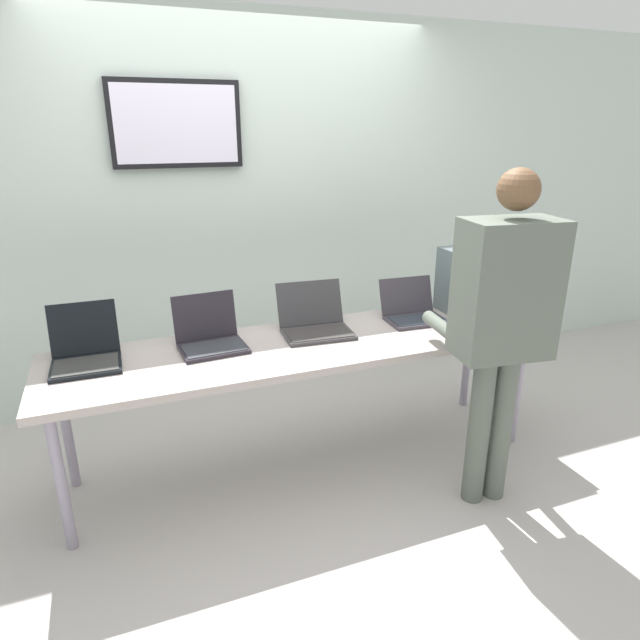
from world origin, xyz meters
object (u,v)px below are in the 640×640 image
at_px(workbench, 307,351).
at_px(equipment_box, 477,283).
at_px(laptop_station_0, 85,351).
at_px(laptop_station_2, 315,322).
at_px(laptop_station_1, 210,336).
at_px(laptop_station_3, 412,311).
at_px(person, 503,313).

height_order(workbench, equipment_box, equipment_box).
xyz_separation_m(laptop_station_0, laptop_station_2, (1.20, -0.00, -0.00)).
distance_m(laptop_station_0, laptop_station_1, 0.61).
height_order(laptop_station_0, laptop_station_1, laptop_station_0).
bearing_deg(equipment_box, laptop_station_2, 176.72).
distance_m(laptop_station_1, laptop_station_3, 1.21).
bearing_deg(laptop_station_0, laptop_station_3, -0.58).
bearing_deg(laptop_station_0, laptop_station_2, -0.21).
relative_size(equipment_box, laptop_station_3, 1.14).
bearing_deg(laptop_station_3, laptop_station_1, 179.67).
height_order(workbench, laptop_station_0, laptop_station_0).
distance_m(workbench, laptop_station_0, 1.11).
bearing_deg(laptop_station_3, person, -87.20).
bearing_deg(laptop_station_0, laptop_station_1, -1.08).
xyz_separation_m(laptop_station_2, person, (0.66, -0.75, 0.21)).
xyz_separation_m(laptop_station_1, laptop_station_2, (0.59, 0.01, -0.00)).
height_order(laptop_station_1, person, person).
distance_m(laptop_station_3, person, 0.77).
height_order(workbench, laptop_station_2, laptop_station_2).
bearing_deg(equipment_box, workbench, -176.32).
bearing_deg(laptop_station_3, laptop_station_0, 179.42).
bearing_deg(person, laptop_station_1, 149.10).
bearing_deg(equipment_box, laptop_station_1, 178.16).
xyz_separation_m(equipment_box, laptop_station_0, (-2.23, 0.06, -0.14)).
xyz_separation_m(workbench, laptop_station_1, (-0.49, 0.12, 0.11)).
bearing_deg(laptop_station_1, laptop_station_3, -0.33).
height_order(laptop_station_2, laptop_station_3, laptop_station_2).
bearing_deg(laptop_station_1, equipment_box, -1.84).
height_order(equipment_box, laptop_station_1, equipment_box).
bearing_deg(equipment_box, laptop_station_3, 173.77).
distance_m(workbench, equipment_box, 1.16).
relative_size(laptop_station_0, laptop_station_3, 0.97).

